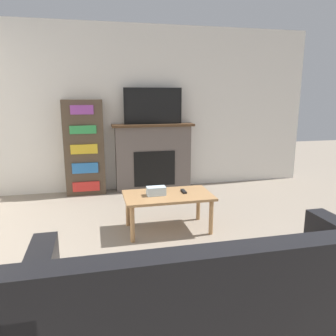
# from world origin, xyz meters

# --- Properties ---
(wall_back) EXTENTS (5.91, 0.06, 2.70)m
(wall_back) POSITION_xyz_m (0.00, 4.58, 1.35)
(wall_back) COLOR silver
(wall_back) RESTS_ON ground_plane
(fireplace) EXTENTS (1.37, 0.28, 1.12)m
(fireplace) POSITION_xyz_m (0.16, 4.44, 0.56)
(fireplace) COLOR #605651
(fireplace) RESTS_ON ground_plane
(tv) EXTENTS (0.96, 0.03, 0.59)m
(tv) POSITION_xyz_m (0.16, 4.42, 1.41)
(tv) COLOR black
(tv) RESTS_ON fireplace
(couch) EXTENTS (2.29, 0.95, 0.85)m
(couch) POSITION_xyz_m (-0.12, 0.78, 0.29)
(couch) COLOR black
(couch) RESTS_ON ground_plane
(coffee_table) EXTENTS (1.03, 0.60, 0.45)m
(coffee_table) POSITION_xyz_m (0.00, 2.65, 0.39)
(coffee_table) COLOR #A87A4C
(coffee_table) RESTS_ON ground_plane
(tissue_box) EXTENTS (0.22, 0.12, 0.10)m
(tissue_box) POSITION_xyz_m (-0.14, 2.66, 0.50)
(tissue_box) COLOR silver
(tissue_box) RESTS_ON coffee_table
(remote_control) EXTENTS (0.04, 0.15, 0.02)m
(remote_control) POSITION_xyz_m (0.20, 2.69, 0.46)
(remote_control) COLOR black
(remote_control) RESTS_ON coffee_table
(bookshelf) EXTENTS (0.62, 0.29, 1.52)m
(bookshelf) POSITION_xyz_m (-0.97, 4.41, 0.76)
(bookshelf) COLOR #4C3D2D
(bookshelf) RESTS_ON ground_plane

